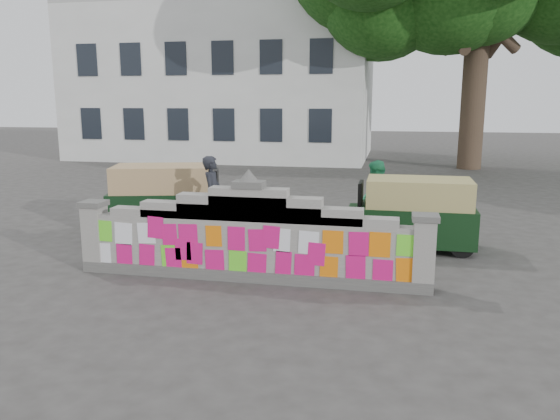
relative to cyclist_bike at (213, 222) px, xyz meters
The scene contains 8 objects.
ground 2.71m from the cyclist_bike, 57.40° to the right, with size 100.00×100.00×0.00m, color #383533.
parapet_wall 2.68m from the cyclist_bike, 57.47° to the right, with size 6.48×0.44×2.01m.
building 20.80m from the cyclist_bike, 105.74° to the left, with size 16.00×10.00×8.90m.
cyclist_bike is the anchor object (origin of this frame).
cyclist_rider 0.36m from the cyclist_bike, ahead, with size 0.63×0.42×1.74m, color black.
pedestrian 3.79m from the cyclist_bike, 20.96° to the left, with size 0.89×0.69×1.82m, color #248555.
rickshaw_left 1.87m from the cyclist_bike, 147.06° to the left, with size 3.03×1.97×1.63m.
rickshaw_right 4.43m from the cyclist_bike, ahead, with size 2.78×1.30×1.54m.
Camera 1 is at (2.45, -9.12, 3.18)m, focal length 35.00 mm.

